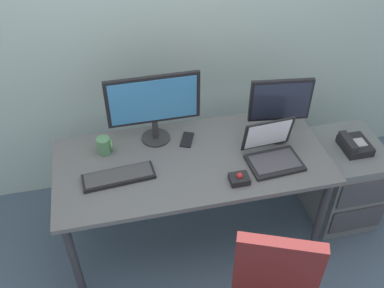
# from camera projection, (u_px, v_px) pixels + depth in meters

# --- Properties ---
(ground_plane) EXTENTS (8.00, 8.00, 0.00)m
(ground_plane) POSITION_uv_depth(u_px,v_px,m) (192.00, 233.00, 3.08)
(ground_plane) COLOR #3A4A59
(back_wall) EXTENTS (6.00, 0.10, 2.80)m
(back_wall) POSITION_uv_depth(u_px,v_px,m) (166.00, 0.00, 2.70)
(back_wall) COLOR #93A9A2
(back_wall) RESTS_ON ground
(desk) EXTENTS (1.64, 0.75, 0.71)m
(desk) POSITION_uv_depth(u_px,v_px,m) (192.00, 168.00, 2.66)
(desk) COLOR #4E5050
(desk) RESTS_ON ground
(file_cabinet) EXTENTS (0.42, 0.53, 0.60)m
(file_cabinet) POSITION_uv_depth(u_px,v_px,m) (343.00, 180.00, 3.06)
(file_cabinet) COLOR #545A5B
(file_cabinet) RESTS_ON ground
(desk_phone) EXTENTS (0.17, 0.20, 0.09)m
(desk_phone) POSITION_uv_depth(u_px,v_px,m) (354.00, 145.00, 2.83)
(desk_phone) COLOR black
(desk_phone) RESTS_ON file_cabinet
(monitor_main) EXTENTS (0.56, 0.18, 0.46)m
(monitor_main) POSITION_uv_depth(u_px,v_px,m) (154.00, 103.00, 2.59)
(monitor_main) COLOR #262628
(monitor_main) RESTS_ON desk
(monitor_side) EXTENTS (0.37, 0.18, 0.41)m
(monitor_side) POSITION_uv_depth(u_px,v_px,m) (280.00, 105.00, 2.63)
(monitor_side) COLOR #262628
(monitor_side) RESTS_ON desk
(keyboard) EXTENTS (0.42, 0.17, 0.03)m
(keyboard) POSITION_uv_depth(u_px,v_px,m) (119.00, 176.00, 2.49)
(keyboard) COLOR black
(keyboard) RESTS_ON desk
(laptop) EXTENTS (0.33, 0.29, 0.24)m
(laptop) POSITION_uv_depth(u_px,v_px,m) (272.00, 152.00, 2.59)
(laptop) COLOR black
(laptop) RESTS_ON desk
(trackball_mouse) EXTENTS (0.11, 0.09, 0.07)m
(trackball_mouse) POSITION_uv_depth(u_px,v_px,m) (239.00, 179.00, 2.46)
(trackball_mouse) COLOR black
(trackball_mouse) RESTS_ON desk
(coffee_mug) EXTENTS (0.09, 0.08, 0.11)m
(coffee_mug) POSITION_uv_depth(u_px,v_px,m) (104.00, 146.00, 2.63)
(coffee_mug) COLOR #467750
(coffee_mug) RESTS_ON desk
(cell_phone) EXTENTS (0.12, 0.16, 0.01)m
(cell_phone) POSITION_uv_depth(u_px,v_px,m) (187.00, 140.00, 2.75)
(cell_phone) COLOR black
(cell_phone) RESTS_ON desk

